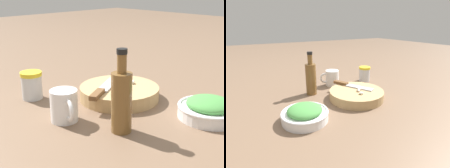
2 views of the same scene
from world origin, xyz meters
TOP-DOWN VIEW (x-y plane):
  - ground_plane at (0.00, 0.00)m, footprint 5.00×5.00m
  - cutting_board at (0.08, -0.08)m, footprint 0.24×0.24m
  - chef_knife at (0.09, -0.01)m, footprint 0.12×0.19m
  - garlic_cloves at (0.09, -0.09)m, footprint 0.05×0.07m
  - herb_bowl at (-0.18, -0.14)m, footprint 0.17×0.17m
  - spice_jar at (0.28, 0.12)m, footprint 0.07×0.07m
  - coffee_mug at (0.07, 0.14)m, footprint 0.10×0.07m
  - oil_bottle at (-0.07, 0.08)m, footprint 0.05×0.05m

SIDE VIEW (x-z plane):
  - ground_plane at x=0.00m, z-range 0.00..0.00m
  - cutting_board at x=0.08m, z-range 0.00..0.04m
  - herb_bowl at x=-0.18m, z-range 0.00..0.06m
  - coffee_mug at x=0.07m, z-range 0.00..0.08m
  - spice_jar at x=0.28m, z-range 0.00..0.09m
  - chef_knife at x=0.09m, z-range 0.04..0.05m
  - garlic_cloves at x=0.09m, z-range 0.04..0.05m
  - oil_bottle at x=-0.07m, z-range -0.02..0.18m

